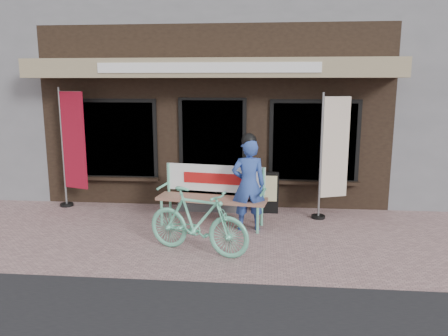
# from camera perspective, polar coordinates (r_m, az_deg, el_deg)

# --- Properties ---
(ground) EXTENTS (70.00, 70.00, 0.00)m
(ground) POSITION_cam_1_polar(r_m,az_deg,el_deg) (7.14, -3.39, -9.34)
(ground) COLOR #A47E7D
(ground) RESTS_ON ground
(storefront) EXTENTS (7.00, 6.77, 6.00)m
(storefront) POSITION_cam_1_polar(r_m,az_deg,el_deg) (11.63, 0.26, 13.58)
(storefront) COLOR black
(storefront) RESTS_ON ground
(bench) EXTENTS (1.98, 0.78, 1.05)m
(bench) POSITION_cam_1_polar(r_m,az_deg,el_deg) (7.74, -1.44, -2.94)
(bench) COLOR #68CCA5
(bench) RESTS_ON ground
(person) EXTENTS (0.62, 0.45, 1.67)m
(person) POSITION_cam_1_polar(r_m,az_deg,el_deg) (7.40, 3.22, -1.97)
(person) COLOR #2D4A9E
(person) RESTS_ON ground
(bicycle) EXTENTS (1.70, 0.99, 0.98)m
(bicycle) POSITION_cam_1_polar(r_m,az_deg,el_deg) (6.46, -3.46, -6.92)
(bicycle) COLOR #68CCA5
(bicycle) RESTS_ON ground
(nobori_red) EXTENTS (0.71, 0.36, 2.40)m
(nobori_red) POSITION_cam_1_polar(r_m,az_deg,el_deg) (9.14, -19.23, 2.63)
(nobori_red) COLOR gray
(nobori_red) RESTS_ON ground
(nobori_cream) EXTENTS (0.68, 0.37, 2.32)m
(nobori_cream) POSITION_cam_1_polar(r_m,az_deg,el_deg) (8.23, 13.99, 1.74)
(nobori_cream) COLOR gray
(nobori_cream) RESTS_ON ground
(menu_stand) EXTENTS (0.41, 0.09, 0.81)m
(menu_stand) POSITION_cam_1_polar(r_m,az_deg,el_deg) (8.45, 5.75, -3.15)
(menu_stand) COLOR black
(menu_stand) RESTS_ON ground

